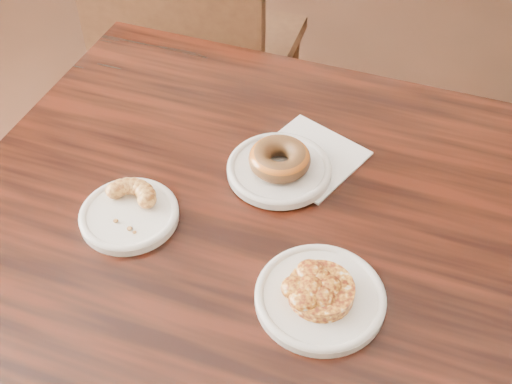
% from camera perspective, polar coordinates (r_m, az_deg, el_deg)
% --- Properties ---
extents(cafe_table, '(1.06, 1.06, 0.75)m').
position_cam_1_polar(cafe_table, '(1.23, -0.71, -15.69)').
color(cafe_table, black).
rests_on(cafe_table, floor).
extents(chair_far, '(0.56, 0.56, 0.90)m').
position_cam_1_polar(chair_far, '(1.83, -4.46, 12.43)').
color(chair_far, black).
rests_on(chair_far, floor).
extents(napkin, '(0.21, 0.21, 0.00)m').
position_cam_1_polar(napkin, '(1.04, 4.68, 3.14)').
color(napkin, white).
rests_on(napkin, cafe_table).
extents(plate_donut, '(0.16, 0.16, 0.01)m').
position_cam_1_polar(plate_donut, '(1.00, 2.08, 2.00)').
color(plate_donut, silver).
rests_on(plate_donut, napkin).
extents(plate_cruller, '(0.15, 0.15, 0.01)m').
position_cam_1_polar(plate_cruller, '(0.96, -11.20, -2.05)').
color(plate_cruller, white).
rests_on(plate_cruller, cafe_table).
extents(plate_fritter, '(0.17, 0.17, 0.01)m').
position_cam_1_polar(plate_fritter, '(0.86, 5.71, -9.33)').
color(plate_fritter, silver).
rests_on(plate_fritter, cafe_table).
extents(glazed_donut, '(0.10, 0.10, 0.03)m').
position_cam_1_polar(glazed_donut, '(0.99, 2.11, 2.96)').
color(glazed_donut, '#943D15').
rests_on(glazed_donut, plate_donut).
extents(apple_fritter, '(0.12, 0.12, 0.03)m').
position_cam_1_polar(apple_fritter, '(0.84, 5.81, -8.54)').
color(apple_fritter, '#461307').
rests_on(apple_fritter, plate_fritter).
extents(cruller_fragment, '(0.10, 0.10, 0.03)m').
position_cam_1_polar(cruller_fragment, '(0.95, -11.36, -1.29)').
color(cruller_fragment, brown).
rests_on(cruller_fragment, plate_cruller).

